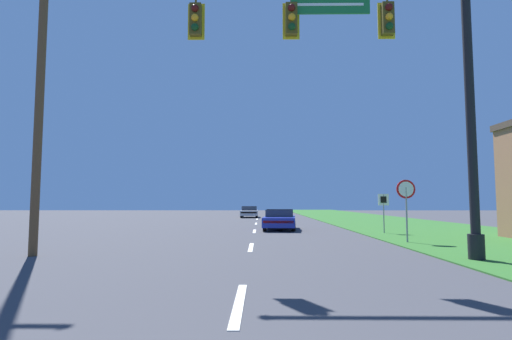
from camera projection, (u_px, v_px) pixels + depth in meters
name	position (u px, v px, depth m)	size (l,w,h in m)	color
grass_verge_right	(394.00, 224.00, 30.25)	(10.00, 110.00, 0.04)	#2D6626
road_center_line	(254.00, 231.00, 22.40)	(0.16, 34.80, 0.01)	silver
signal_mast	(387.00, 70.00, 11.60)	(9.18, 0.47, 8.69)	black
car_ahead	(280.00, 219.00, 23.89)	(2.16, 4.49, 1.19)	black
far_car	(249.00, 212.00, 43.10)	(1.82, 4.36, 1.19)	black
stop_sign	(406.00, 197.00, 16.12)	(0.76, 0.07, 2.50)	gray
route_sign_post	(384.00, 204.00, 20.85)	(0.55, 0.06, 2.03)	gray
utility_pole_near	(40.00, 81.00, 12.58)	(1.80, 0.26, 10.56)	brown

